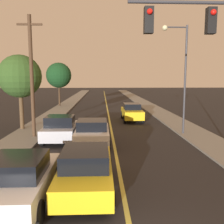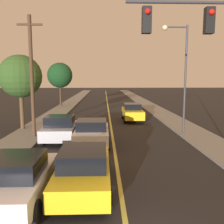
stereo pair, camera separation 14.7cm
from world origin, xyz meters
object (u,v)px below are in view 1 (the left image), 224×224
object	(u,v)px
car_outer_lane_front	(19,179)
tree_left_near	(20,77)
car_outer_lane_second	(61,128)
car_far_oncoming	(132,112)
car_near_lane_front	(86,169)
utility_pole_left	(32,75)
tree_left_far	(59,75)
traffic_signal_mast	(221,52)
car_near_lane_second	(92,132)
streetlamp_right	(180,66)

from	to	relation	value
car_outer_lane_front	tree_left_near	world-z (taller)	tree_left_near
car_outer_lane_second	tree_left_near	bearing A→B (deg)	135.30
car_outer_lane_second	car_far_oncoming	distance (m)	9.25
car_near_lane_front	utility_pole_left	world-z (taller)	utility_pole_left
utility_pole_left	tree_left_far	xyz separation A→B (m)	(-1.45, 19.07, 0.17)
car_outer_lane_second	traffic_signal_mast	distance (m)	10.56
car_far_oncoming	car_near_lane_second	bearing A→B (deg)	68.00
traffic_signal_mast	utility_pole_left	xyz separation A→B (m)	(-8.85, 7.66, -0.71)
car_far_oncoming	tree_left_far	distance (m)	15.71
car_near_lane_second	streetlamp_right	xyz separation A→B (m)	(5.97, 2.43, 4.08)
streetlamp_right	car_outer_lane_front	bearing A→B (deg)	-130.26
car_near_lane_front	streetlamp_right	size ratio (longest dim) A/B	0.60
streetlamp_right	car_far_oncoming	bearing A→B (deg)	112.77
car_outer_lane_front	car_far_oncoming	distance (m)	16.49
car_near_lane_front	traffic_signal_mast	bearing A→B (deg)	5.01
car_near_lane_second	car_outer_lane_second	size ratio (longest dim) A/B	1.03
car_near_lane_second	tree_left_far	size ratio (longest dim) A/B	0.66
car_near_lane_second	utility_pole_left	xyz separation A→B (m)	(-3.98, 1.90, 3.45)
car_near_lane_second	tree_left_far	distance (m)	21.96
car_outer_lane_second	tree_left_near	size ratio (longest dim) A/B	0.68
car_near_lane_second	traffic_signal_mast	distance (m)	8.62
streetlamp_right	car_outer_lane_second	bearing A→B (deg)	-170.28
car_outer_lane_front	car_outer_lane_second	bearing A→B (deg)	90.00
car_far_oncoming	car_outer_lane_second	bearing A→B (deg)	53.53
car_outer_lane_second	tree_left_near	xyz separation A→B (m)	(-3.52, 3.49, 3.31)
car_outer_lane_front	utility_pole_left	bearing A→B (deg)	102.06
car_outer_lane_second	car_far_oncoming	bearing A→B (deg)	53.53
car_outer_lane_second	tree_left_far	xyz separation A→B (m)	(-3.37, 19.91, 3.58)
car_near_lane_second	car_outer_lane_second	bearing A→B (deg)	153.04
car_near_lane_second	tree_left_near	xyz separation A→B (m)	(-5.59, 4.54, 3.35)
utility_pole_left	streetlamp_right	bearing A→B (deg)	3.06
car_near_lane_front	car_outer_lane_front	bearing A→B (deg)	-157.03
streetlamp_right	tree_left_far	xyz separation A→B (m)	(-11.41, 18.54, -0.46)
tree_left_far	traffic_signal_mast	bearing A→B (deg)	-68.91
car_outer_lane_front	tree_left_near	bearing A→B (deg)	106.90
car_near_lane_second	car_near_lane_front	bearing A→B (deg)	-90.00
car_near_lane_front	tree_left_far	size ratio (longest dim) A/B	0.74
car_outer_lane_second	traffic_signal_mast	xyz separation A→B (m)	(6.94, -6.81, 4.12)
car_outer_lane_front	streetlamp_right	size ratio (longest dim) A/B	0.56
car_near_lane_front	tree_left_far	xyz separation A→B (m)	(-5.43, 27.15, 3.60)
car_outer_lane_second	tree_left_far	bearing A→B (deg)	99.60
tree_left_near	tree_left_far	size ratio (longest dim) A/B	0.93
car_near_lane_front	car_far_oncoming	bearing A→B (deg)	76.85
car_near_lane_second	utility_pole_left	distance (m)	5.60
utility_pole_left	tree_left_far	distance (m)	19.12
car_near_lane_front	car_outer_lane_second	world-z (taller)	car_outer_lane_second
utility_pole_left	tree_left_near	xyz separation A→B (m)	(-1.61, 2.64, -0.10)
car_far_oncoming	tree_left_near	world-z (taller)	tree_left_near
streetlamp_right	utility_pole_left	distance (m)	9.99
car_near_lane_second	car_outer_lane_front	size ratio (longest dim) A/B	0.96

